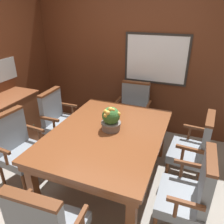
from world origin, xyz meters
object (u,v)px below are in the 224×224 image
object	(u,v)px
chair_left_far	(58,118)
chair_head_far	(133,108)
chair_right_near	(190,192)
chair_left_near	(18,146)
potted_plant	(111,119)
dining_table	(108,138)
sideboard_cabinet	(12,123)
chair_right_far	(195,147)

from	to	relation	value
chair_left_far	chair_head_far	distance (m)	1.29
chair_left_far	chair_right_near	bearing A→B (deg)	-113.45
chair_left_far	chair_head_far	world-z (taller)	same
chair_right_near	chair_left_near	bearing A→B (deg)	-90.71
chair_head_far	potted_plant	size ratio (longest dim) A/B	3.10
dining_table	sideboard_cabinet	bearing A→B (deg)	175.08
chair_right_far	sideboard_cabinet	bearing A→B (deg)	-80.94
chair_right_near	potted_plant	distance (m)	1.18
chair_left_near	chair_right_near	bearing A→B (deg)	-85.21
chair_right_near	chair_right_far	distance (m)	0.81
chair_right_far	chair_left_far	bearing A→B (deg)	-86.69
chair_right_near	chair_right_far	size ratio (longest dim) A/B	1.00
chair_head_far	potted_plant	bearing A→B (deg)	-89.39
chair_left_far	chair_head_far	bearing A→B (deg)	-51.96
dining_table	sideboard_cabinet	xyz separation A→B (m)	(-1.74, 0.15, -0.21)
chair_right_far	chair_head_far	world-z (taller)	same
chair_right_near	chair_head_far	bearing A→B (deg)	-148.00
dining_table	chair_right_far	world-z (taller)	chair_right_far
chair_left_near	potted_plant	xyz separation A→B (m)	(1.08, 0.49, 0.35)
chair_right_near	chair_left_far	distance (m)	2.22
dining_table	chair_head_far	xyz separation A→B (m)	(-0.03, 1.23, -0.12)
chair_right_far	potted_plant	distance (m)	1.12
chair_left_near	chair_left_far	xyz separation A→B (m)	(0.04, 0.84, 0.00)
dining_table	potted_plant	bearing A→B (deg)	75.02
dining_table	chair_left_far	bearing A→B (deg)	157.80
chair_left_near	chair_head_far	bearing A→B (deg)	-27.07
chair_right_near	chair_left_far	size ratio (longest dim) A/B	1.00
chair_right_far	chair_head_far	size ratio (longest dim) A/B	1.00
chair_right_far	chair_left_near	bearing A→B (deg)	-64.75
dining_table	sideboard_cabinet	distance (m)	1.76
chair_head_far	sideboard_cabinet	size ratio (longest dim) A/B	1.05
chair_left_near	chair_right_near	size ratio (longest dim) A/B	1.00
chair_left_near	chair_right_far	xyz separation A→B (m)	(2.09, 0.80, 0.00)
dining_table	chair_left_near	distance (m)	1.14
chair_left_near	potted_plant	size ratio (longest dim) A/B	3.10
chair_head_far	sideboard_cabinet	xyz separation A→B (m)	(-1.71, -1.08, -0.10)
chair_right_near	chair_head_far	size ratio (longest dim) A/B	1.00
potted_plant	chair_right_near	bearing A→B (deg)	-26.10
dining_table	potted_plant	distance (m)	0.24
chair_left_near	chair_left_far	size ratio (longest dim) A/B	1.00
chair_right_near	sideboard_cabinet	distance (m)	2.83
sideboard_cabinet	chair_left_far	bearing A→B (deg)	20.45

